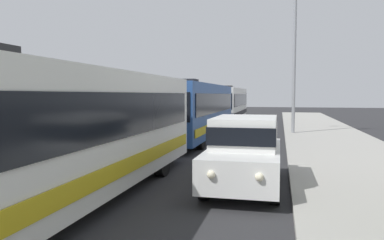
{
  "coord_description": "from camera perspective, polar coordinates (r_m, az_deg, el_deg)",
  "views": [
    {
      "loc": [
        3.3,
        3.97,
        2.5
      ],
      "look_at": [
        0.01,
        17.94,
        1.52
      ],
      "focal_mm": 35.01,
      "sensor_mm": 36.0,
      "label": 1
    }
  ],
  "objects": [
    {
      "name": "bus_lead",
      "position": [
        9.03,
        -17.42,
        -1.44
      ],
      "size": [
        2.58,
        11.26,
        3.21
      ],
      "color": "silver",
      "rests_on": "ground_plane"
    },
    {
      "name": "bus_second_in_line",
      "position": [
        20.8,
        0.47,
        1.67
      ],
      "size": [
        2.58,
        11.96,
        3.21
      ],
      "color": "#284C8C",
      "rests_on": "ground_plane"
    },
    {
      "name": "bus_middle",
      "position": [
        33.35,
        5.33,
        2.49
      ],
      "size": [
        2.58,
        11.13,
        3.21
      ],
      "color": "silver",
      "rests_on": "ground_plane"
    },
    {
      "name": "white_suv",
      "position": [
        10.17,
        8.06,
        -4.45
      ],
      "size": [
        1.86,
        4.53,
        1.9
      ],
      "color": "white",
      "rests_on": "ground_plane"
    },
    {
      "name": "streetlamp_mid",
      "position": [
        23.99,
        15.34,
        10.89
      ],
      "size": [
        5.06,
        0.28,
        8.88
      ],
      "color": "gray",
      "rests_on": "sidewalk"
    }
  ]
}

